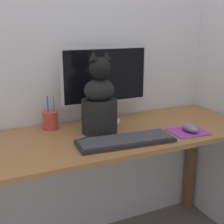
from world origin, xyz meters
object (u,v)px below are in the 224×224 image
at_px(keyboard, 126,141).
at_px(computer_mouse_right, 190,128).
at_px(cat, 100,103).
at_px(monitor, 105,80).
at_px(pen_cup, 51,120).

distance_m(keyboard, computer_mouse_right, 0.37).
relative_size(keyboard, cat, 1.14).
bearing_deg(monitor, cat, -123.68).
bearing_deg(pen_cup, keyboard, -52.90).
bearing_deg(monitor, computer_mouse_right, -47.25).
xyz_separation_m(monitor, cat, (-0.10, -0.14, -0.09)).
relative_size(computer_mouse_right, pen_cup, 0.60).
xyz_separation_m(monitor, keyboard, (-0.05, -0.33, -0.23)).
bearing_deg(pen_cup, computer_mouse_right, -29.67).
bearing_deg(pen_cup, cat, -36.26).
xyz_separation_m(keyboard, cat, (-0.05, 0.19, 0.14)).
xyz_separation_m(keyboard, pen_cup, (-0.26, 0.35, 0.04)).
bearing_deg(cat, monitor, 54.62).
height_order(computer_mouse_right, cat, cat).
xyz_separation_m(monitor, pen_cup, (-0.31, 0.01, -0.19)).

